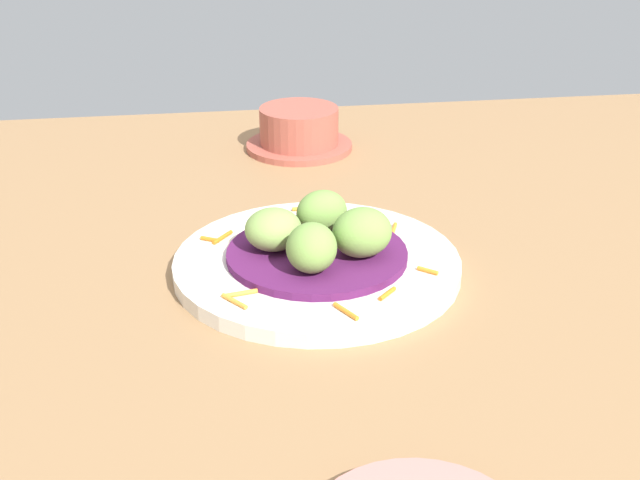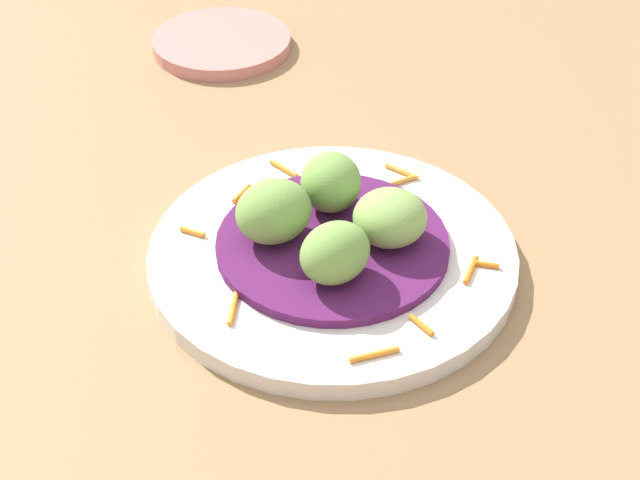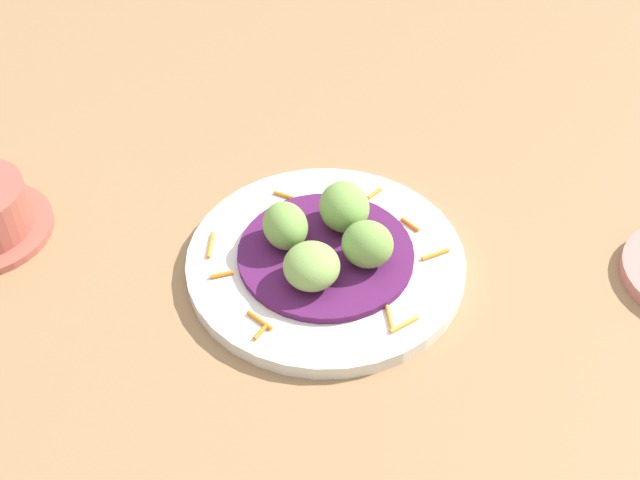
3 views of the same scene
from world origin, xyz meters
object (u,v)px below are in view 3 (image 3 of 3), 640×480
Objects in this scene: guac_scoop_center at (312,266)px; guac_scoop_back at (339,207)px; guac_scoop_left at (285,226)px; guac_scoop_right at (367,244)px; main_plate at (326,262)px.

guac_scoop_back reaches higher than guac_scoop_center.
guac_scoop_right is (7.81, -2.06, 0.10)cm from guac_scoop_left.
guac_scoop_center is at bearing -104.77° from guac_scoop_back.
guac_scoop_center is 5.72cm from guac_scoop_right.
guac_scoop_left is at bearing 165.23° from guac_scoop_right.
guac_scoop_right is (4.93, 2.87, 0.29)cm from guac_scoop_center.
guac_scoop_left is 5.71cm from guac_scoop_center.
guac_scoop_right is at bearing 30.23° from guac_scoop_center.
guac_scoop_center is (-1.03, -3.90, 3.41)cm from main_plate.
guac_scoop_right is (3.90, -1.03, 3.70)cm from main_plate.
guac_scoop_right is at bearing -14.77° from guac_scoop_left.
guac_scoop_back is (4.93, 2.87, 0.16)cm from guac_scoop_left.
guac_scoop_center is 8.08cm from guac_scoop_back.
guac_scoop_left reaches higher than guac_scoop_center.
guac_scoop_back is at bearing 120.23° from guac_scoop_right.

